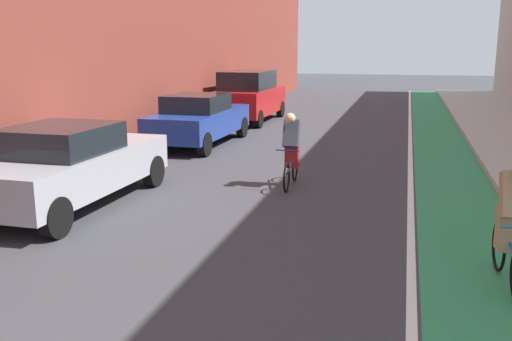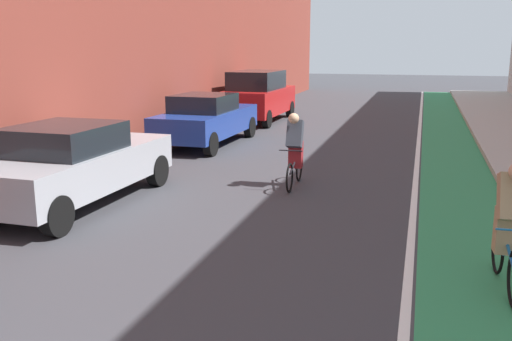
{
  "view_description": "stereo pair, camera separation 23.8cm",
  "coord_description": "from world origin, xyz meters",
  "px_view_note": "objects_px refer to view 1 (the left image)",
  "views": [
    {
      "loc": [
        2.57,
        0.42,
        2.92
      ],
      "look_at": [
        0.29,
        9.0,
        0.96
      ],
      "focal_mm": 39.7,
      "sensor_mm": 36.0,
      "label": 1
    },
    {
      "loc": [
        2.79,
        0.49,
        2.92
      ],
      "look_at": [
        0.29,
        9.0,
        0.96
      ],
      "focal_mm": 39.7,
      "sensor_mm": 36.0,
      "label": 2
    }
  ],
  "objects_px": {
    "cyclist_mid": "(511,223)",
    "parked_sedan_silver": "(68,164)",
    "parked_sedan_blue": "(199,119)",
    "cyclist_trailing": "(291,147)",
    "parked_suv_red": "(249,96)"
  },
  "relations": [
    {
      "from": "parked_sedan_silver",
      "to": "cyclist_trailing",
      "type": "bearing_deg",
      "value": 34.36
    },
    {
      "from": "parked_sedan_silver",
      "to": "parked_suv_red",
      "type": "xyz_separation_m",
      "value": [
        -0.0,
        12.47,
        0.23
      ]
    },
    {
      "from": "cyclist_mid",
      "to": "cyclist_trailing",
      "type": "relative_size",
      "value": 1.05
    },
    {
      "from": "parked_sedan_blue",
      "to": "cyclist_trailing",
      "type": "relative_size",
      "value": 2.75
    },
    {
      "from": "parked_sedan_silver",
      "to": "parked_sedan_blue",
      "type": "distance_m",
      "value": 6.87
    },
    {
      "from": "parked_sedan_blue",
      "to": "parked_suv_red",
      "type": "relative_size",
      "value": 0.99
    },
    {
      "from": "parked_sedan_silver",
      "to": "parked_sedan_blue",
      "type": "xyz_separation_m",
      "value": [
        -0.0,
        6.87,
        -0.0
      ]
    },
    {
      "from": "parked_sedan_blue",
      "to": "cyclist_mid",
      "type": "bearing_deg",
      "value": -50.02
    },
    {
      "from": "parked_suv_red",
      "to": "cyclist_trailing",
      "type": "bearing_deg",
      "value": -69.63
    },
    {
      "from": "parked_sedan_blue",
      "to": "cyclist_trailing",
      "type": "bearing_deg",
      "value": -49.64
    },
    {
      "from": "cyclist_mid",
      "to": "parked_sedan_silver",
      "type": "bearing_deg",
      "value": 165.91
    },
    {
      "from": "parked_suv_red",
      "to": "cyclist_trailing",
      "type": "relative_size",
      "value": 2.77
    },
    {
      "from": "parked_sedan_blue",
      "to": "cyclist_trailing",
      "type": "height_order",
      "value": "cyclist_trailing"
    },
    {
      "from": "cyclist_mid",
      "to": "cyclist_trailing",
      "type": "bearing_deg",
      "value": 129.59
    },
    {
      "from": "parked_suv_red",
      "to": "cyclist_mid",
      "type": "bearing_deg",
      "value": -62.97
    }
  ]
}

